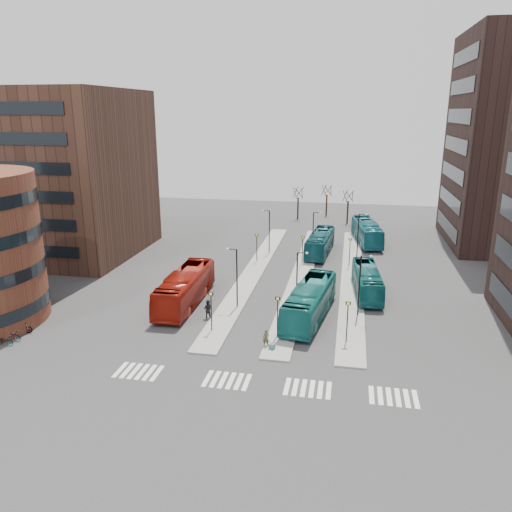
% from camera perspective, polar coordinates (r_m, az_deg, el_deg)
% --- Properties ---
extents(ground, '(160.00, 160.00, 0.00)m').
position_cam_1_polar(ground, '(34.73, -3.33, -17.43)').
color(ground, '#2E2E30').
rests_on(ground, ground).
extents(island_left, '(2.50, 45.00, 0.15)m').
position_cam_1_polar(island_left, '(62.09, -0.24, -1.70)').
color(island_left, gray).
rests_on(island_left, ground).
extents(island_mid, '(2.50, 45.00, 0.15)m').
position_cam_1_polar(island_mid, '(61.28, 5.28, -2.02)').
color(island_mid, gray).
rests_on(island_mid, ground).
extents(island_right, '(2.50, 45.00, 0.15)m').
position_cam_1_polar(island_right, '(61.06, 10.90, -2.32)').
color(island_right, gray).
rests_on(island_right, ground).
extents(suitcase, '(0.56, 0.50, 0.59)m').
position_cam_1_polar(suitcase, '(42.31, 1.83, -10.35)').
color(suitcase, navy).
rests_on(suitcase, ground).
extents(red_bus, '(3.03, 12.55, 3.49)m').
position_cam_1_polar(red_bus, '(51.85, -8.08, -3.62)').
color(red_bus, maroon).
rests_on(red_bus, ground).
extents(teal_bus_a, '(4.58, 12.46, 3.39)m').
position_cam_1_polar(teal_bus_a, '(48.22, 6.17, -5.17)').
color(teal_bus_a, '#156967').
rests_on(teal_bus_a, ground).
extents(teal_bus_b, '(3.60, 11.45, 3.14)m').
position_cam_1_polar(teal_bus_b, '(69.92, 7.33, 1.51)').
color(teal_bus_b, '#115059').
rests_on(teal_bus_b, ground).
extents(teal_bus_c, '(3.30, 10.66, 2.92)m').
position_cam_1_polar(teal_bus_c, '(55.61, 12.57, -2.78)').
color(teal_bus_c, '#135E60').
rests_on(teal_bus_c, ground).
extents(teal_bus_d, '(4.66, 12.31, 3.35)m').
position_cam_1_polar(teal_bus_d, '(77.01, 12.54, 2.70)').
color(teal_bus_d, '#166370').
rests_on(teal_bus_d, ground).
extents(traveller, '(0.59, 0.41, 1.56)m').
position_cam_1_polar(traveller, '(42.67, 1.17, -9.38)').
color(traveller, '#44462A').
rests_on(traveller, ground).
extents(commuter_a, '(0.94, 0.76, 1.83)m').
position_cam_1_polar(commuter_a, '(48.47, -5.53, -6.03)').
color(commuter_a, black).
rests_on(commuter_a, ground).
extents(commuter_b, '(0.59, 1.13, 1.84)m').
position_cam_1_polar(commuter_b, '(45.54, 5.38, -7.53)').
color(commuter_b, black).
rests_on(commuter_b, ground).
extents(commuter_c, '(0.85, 1.25, 1.79)m').
position_cam_1_polar(commuter_c, '(46.38, 4.88, -7.09)').
color(commuter_c, black).
rests_on(commuter_c, ground).
extents(bicycle_near, '(1.56, 0.57, 0.81)m').
position_cam_1_polar(bicycle_near, '(48.10, -26.77, -8.65)').
color(bicycle_near, gray).
rests_on(bicycle_near, ground).
extents(bicycle_mid, '(1.84, 0.87, 1.07)m').
position_cam_1_polar(bicycle_mid, '(49.77, -25.15, -7.45)').
color(bicycle_mid, gray).
rests_on(bicycle_mid, ground).
extents(bicycle_far, '(1.78, 0.81, 0.90)m').
position_cam_1_polar(bicycle_far, '(48.79, -26.09, -8.15)').
color(bicycle_far, gray).
rests_on(bicycle_far, ground).
extents(crosswalk_stripes, '(22.35, 2.40, 0.01)m').
position_cam_1_polar(crosswalk_stripes, '(37.72, 0.85, -14.41)').
color(crosswalk_stripes, silver).
rests_on(crosswalk_stripes, ground).
extents(office_block, '(25.00, 20.12, 22.00)m').
position_cam_1_polar(office_block, '(74.89, -23.05, 8.69)').
color(office_block, '#452A20').
rests_on(office_block, ground).
extents(sign_poles, '(12.45, 22.12, 3.65)m').
position_cam_1_polar(sign_poles, '(53.97, 4.19, -1.94)').
color(sign_poles, black).
rests_on(sign_poles, ground).
extents(lamp_posts, '(14.04, 20.24, 6.12)m').
position_cam_1_polar(lamp_posts, '(58.30, 5.80, 0.61)').
color(lamp_posts, black).
rests_on(lamp_posts, ground).
extents(bare_trees, '(10.97, 8.14, 5.90)m').
position_cam_1_polar(bare_trees, '(92.24, 7.76, 5.83)').
color(bare_trees, black).
rests_on(bare_trees, ground).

